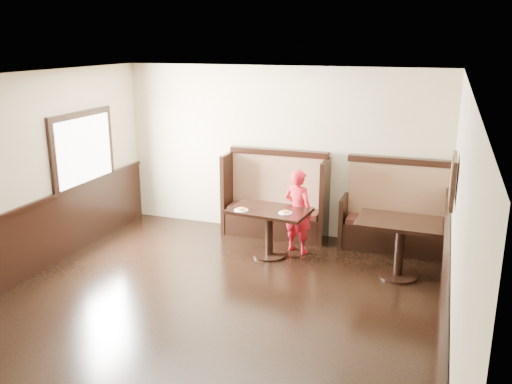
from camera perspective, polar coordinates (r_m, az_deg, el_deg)
The scene contains 9 objects.
ground at distance 6.48m, azimuth -6.95°, elevation -14.01°, with size 7.00×7.00×0.00m, color black.
room_shell at distance 6.54m, azimuth -8.41°, elevation -7.27°, with size 7.00×7.00×7.00m.
booth_main at distance 9.10m, azimuth 2.10°, elevation -1.34°, with size 1.75×0.72×1.45m.
booth_neighbor at distance 8.76m, azimuth 14.37°, elevation -2.85°, with size 1.65×0.72×1.45m.
table_main at distance 8.17m, azimuth 1.41°, elevation -2.98°, with size 1.25×0.85×0.75m.
table_neighbor at distance 7.71m, azimuth 14.95°, elevation -4.39°, with size 1.20×0.80×0.83m.
child at distance 8.35m, azimuth 4.45°, elevation -2.02°, with size 0.48×0.32×1.32m, color red.
pizza_plate_left at distance 8.05m, azimuth -1.58°, elevation -1.86°, with size 0.21×0.21×0.04m.
pizza_plate_right at distance 7.93m, azimuth 3.10°, elevation -2.15°, with size 0.20×0.20×0.04m.
Camera 1 is at (2.57, -5.01, 3.22)m, focal length 38.00 mm.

